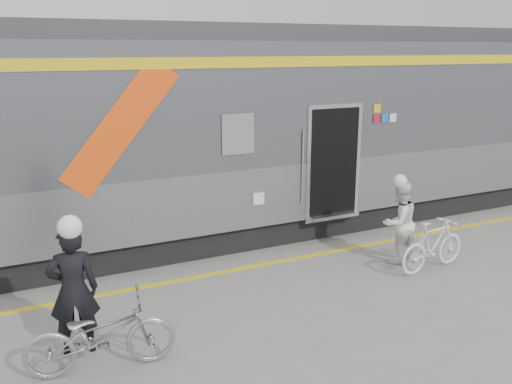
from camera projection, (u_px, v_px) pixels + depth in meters
ground at (307, 324)px, 7.47m from camera, size 90.00×90.00×0.00m
train at (198, 134)px, 10.58m from camera, size 24.00×3.17×4.10m
safety_strip at (243, 268)px, 9.34m from camera, size 24.00×0.12×0.01m
man at (73, 290)px, 6.59m from camera, size 0.65×0.47×1.65m
bicycle_left at (101, 335)px, 6.29m from camera, size 1.79×0.82×0.91m
woman at (399, 222)px, 9.46m from camera, size 0.77×0.63×1.46m
bicycle_right at (433, 245)px, 9.18m from camera, size 1.51×0.58×0.89m
helmet_man at (66, 215)px, 6.34m from camera, size 0.29×0.29×0.29m
helmet_woman at (402, 175)px, 9.24m from camera, size 0.23×0.23×0.23m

